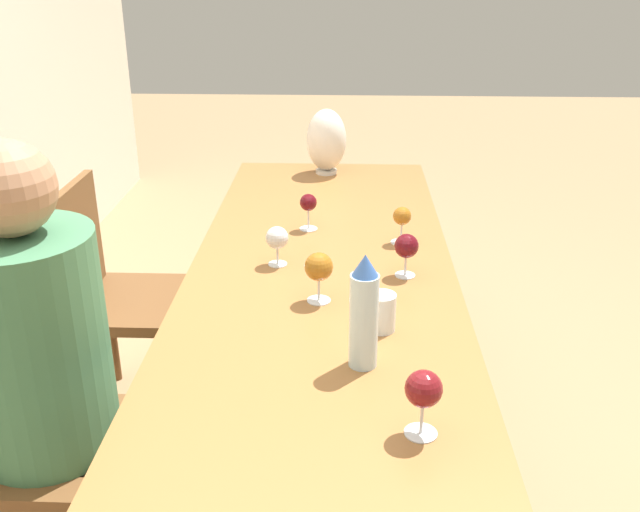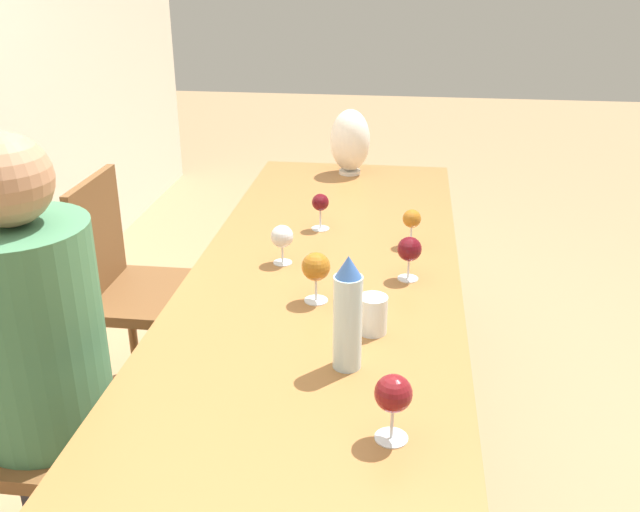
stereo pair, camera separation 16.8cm
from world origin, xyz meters
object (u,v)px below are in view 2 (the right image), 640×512
object	(u,v)px
wine_glass_1	(315,268)
wine_glass_5	(320,204)
wine_glass_4	(409,250)
chair_far	(136,285)
wine_glass_6	(282,237)
chair_near	(25,417)
person_near	(43,359)
water_bottle	(348,314)
water_tumbler	(373,315)
vase	(350,141)
wine_glass_3	(393,395)
wine_glass_2	(412,220)

from	to	relation	value
wine_glass_1	wine_glass_5	bearing A→B (deg)	5.93
wine_glass_4	chair_far	distance (m)	1.12
wine_glass_5	wine_glass_6	size ratio (longest dim) A/B	1.03
wine_glass_4	wine_glass_5	distance (m)	0.49
chair_near	person_near	size ratio (longest dim) A/B	0.71
chair_near	wine_glass_4	bearing A→B (deg)	-64.65
wine_glass_1	water_bottle	bearing A→B (deg)	-159.96
water_tumbler	person_near	bearing A→B (deg)	99.68
wine_glass_5	wine_glass_6	world-z (taller)	wine_glass_5
vase	wine_glass_4	world-z (taller)	vase
person_near	water_tumbler	bearing A→B (deg)	-80.32
water_bottle	wine_glass_3	bearing A→B (deg)	-156.11
water_bottle	wine_glass_5	distance (m)	0.90
wine_glass_6	person_near	bearing A→B (deg)	135.64
wine_glass_1	person_near	size ratio (longest dim) A/B	0.11
wine_glass_1	chair_far	world-z (taller)	chair_far
wine_glass_6	water_tumbler	bearing A→B (deg)	-142.55
wine_glass_1	person_near	distance (m)	0.75
wine_glass_1	wine_glass_2	size ratio (longest dim) A/B	1.15
wine_glass_1	wine_glass_6	xyz separation A→B (m)	(0.25, 0.14, -0.02)
wine_glass_2	person_near	xyz separation A→B (m)	(-0.74, 0.93, -0.15)
water_tumbler	wine_glass_2	world-z (taller)	wine_glass_2
wine_glass_2	chair_far	size ratio (longest dim) A/B	0.14
wine_glass_4	chair_far	size ratio (longest dim) A/B	0.15
vase	wine_glass_1	distance (m)	1.24
water_bottle	wine_glass_4	distance (m)	0.53
wine_glass_5	wine_glass_4	bearing A→B (deg)	-140.17
chair_far	water_tumbler	bearing A→B (deg)	-126.61
wine_glass_4	wine_glass_5	bearing A→B (deg)	39.83
wine_glass_3	wine_glass_5	distance (m)	1.18
water_bottle	wine_glass_6	xyz separation A→B (m)	(0.57, 0.26, -0.05)
vase	chair_near	size ratio (longest dim) A/B	0.31
vase	wine_glass_1	bearing A→B (deg)	-179.27
wine_glass_1	wine_glass_3	xyz separation A→B (m)	(-0.59, -0.23, 0.00)
water_bottle	wine_glass_2	bearing A→B (deg)	-10.40
water_tumbler	wine_glass_6	bearing A→B (deg)	37.45
wine_glass_1	chair_far	size ratio (longest dim) A/B	0.16
wine_glass_6	wine_glass_5	bearing A→B (deg)	-14.56
vase	chair_near	xyz separation A→B (m)	(-1.54, 0.74, -0.40)
water_bottle	wine_glass_6	bearing A→B (deg)	24.15
wine_glass_3	wine_glass_4	world-z (taller)	wine_glass_3
water_bottle	wine_glass_2	size ratio (longest dim) A/B	2.25
wine_glass_2	wine_glass_3	bearing A→B (deg)	178.55
wine_glass_4	wine_glass_6	size ratio (longest dim) A/B	1.06
water_tumbler	wine_glass_2	xyz separation A→B (m)	(0.60, -0.09, 0.04)
wine_glass_2	wine_glass_3	world-z (taller)	wine_glass_3
water_tumbler	wine_glass_5	distance (m)	0.75
wine_glass_4	vase	bearing A→B (deg)	14.38
vase	wine_glass_2	size ratio (longest dim) A/B	2.22
wine_glass_3	person_near	world-z (taller)	person_near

